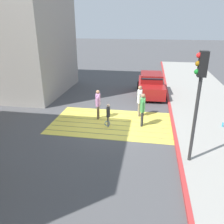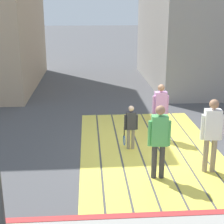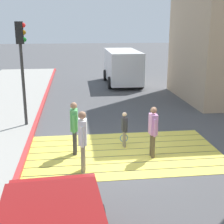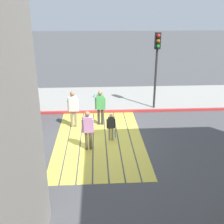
{
  "view_description": "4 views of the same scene",
  "coord_description": "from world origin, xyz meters",
  "px_view_note": "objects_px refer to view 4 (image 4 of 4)",
  "views": [
    {
      "loc": [
        -1.91,
        11.13,
        5.15
      ],
      "look_at": [
        -0.14,
        0.67,
        0.91
      ],
      "focal_mm": 36.73,
      "sensor_mm": 36.0,
      "label": 1
    },
    {
      "loc": [
        -8.68,
        1.65,
        3.86
      ],
      "look_at": [
        -0.22,
        1.05,
        1.19
      ],
      "focal_mm": 54.78,
      "sensor_mm": 36.0,
      "label": 2
    },
    {
      "loc": [
        -1.62,
        -9.65,
        4.17
      ],
      "look_at": [
        -0.34,
        0.59,
        1.26
      ],
      "focal_mm": 50.61,
      "sensor_mm": 36.0,
      "label": 3
    },
    {
      "loc": [
        10.56,
        -0.07,
        5.42
      ],
      "look_at": [
        -0.56,
        0.59,
        1.08
      ],
      "focal_mm": 42.91,
      "sensor_mm": 36.0,
      "label": 4
    }
  ],
  "objects_px": {
    "water_bottle": "(94,95)",
    "pedestrian_adult_side": "(100,105)",
    "pedestrian_adult_trailing": "(73,107)",
    "traffic_light_corner": "(157,56)",
    "pedestrian_adult_lead": "(88,128)",
    "pedestrian_child_with_racket": "(111,125)"
  },
  "relations": [
    {
      "from": "pedestrian_adult_lead",
      "to": "pedestrian_child_with_racket",
      "type": "relative_size",
      "value": 1.32
    },
    {
      "from": "traffic_light_corner",
      "to": "pedestrian_adult_lead",
      "type": "relative_size",
      "value": 2.55
    },
    {
      "from": "pedestrian_adult_lead",
      "to": "pedestrian_adult_side",
      "type": "bearing_deg",
      "value": 167.62
    },
    {
      "from": "water_bottle",
      "to": "pedestrian_adult_side",
      "type": "bearing_deg",
      "value": 4.36
    },
    {
      "from": "traffic_light_corner",
      "to": "pedestrian_adult_side",
      "type": "height_order",
      "value": "traffic_light_corner"
    },
    {
      "from": "water_bottle",
      "to": "pedestrian_adult_trailing",
      "type": "bearing_deg",
      "value": -12.78
    },
    {
      "from": "pedestrian_child_with_racket",
      "to": "pedestrian_adult_lead",
      "type": "bearing_deg",
      "value": -52.23
    },
    {
      "from": "pedestrian_adult_trailing",
      "to": "pedestrian_adult_lead",
      "type": "bearing_deg",
      "value": 18.43
    },
    {
      "from": "pedestrian_adult_side",
      "to": "pedestrian_adult_trailing",
      "type": "bearing_deg",
      "value": -80.0
    },
    {
      "from": "traffic_light_corner",
      "to": "pedestrian_adult_trailing",
      "type": "bearing_deg",
      "value": -63.45
    },
    {
      "from": "traffic_light_corner",
      "to": "pedestrian_adult_lead",
      "type": "bearing_deg",
      "value": -39.3
    },
    {
      "from": "water_bottle",
      "to": "pedestrian_adult_trailing",
      "type": "distance_m",
      "value": 4.49
    },
    {
      "from": "traffic_light_corner",
      "to": "water_bottle",
      "type": "distance_m",
      "value": 4.88
    },
    {
      "from": "traffic_light_corner",
      "to": "pedestrian_adult_trailing",
      "type": "xyz_separation_m",
      "value": [
        2.18,
        -4.36,
        -1.98
      ]
    },
    {
      "from": "pedestrian_adult_lead",
      "to": "pedestrian_adult_trailing",
      "type": "distance_m",
      "value": 2.36
    },
    {
      "from": "pedestrian_adult_trailing",
      "to": "pedestrian_child_with_racket",
      "type": "distance_m",
      "value": 2.3
    },
    {
      "from": "water_bottle",
      "to": "pedestrian_child_with_racket",
      "type": "height_order",
      "value": "pedestrian_child_with_racket"
    },
    {
      "from": "pedestrian_adult_lead",
      "to": "pedestrian_child_with_racket",
      "type": "distance_m",
      "value": 1.26
    },
    {
      "from": "water_bottle",
      "to": "pedestrian_adult_side",
      "type": "height_order",
      "value": "pedestrian_adult_side"
    },
    {
      "from": "water_bottle",
      "to": "traffic_light_corner",
      "type": "bearing_deg",
      "value": 57.93
    },
    {
      "from": "water_bottle",
      "to": "pedestrian_child_with_racket",
      "type": "relative_size",
      "value": 0.17
    },
    {
      "from": "pedestrian_adult_side",
      "to": "pedestrian_child_with_racket",
      "type": "relative_size",
      "value": 1.4
    }
  ]
}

